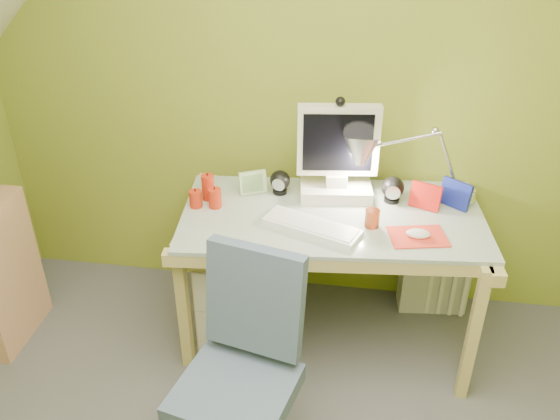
# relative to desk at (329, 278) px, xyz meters

# --- Properties ---
(wall_back) EXTENTS (3.20, 0.01, 2.40)m
(wall_back) POSITION_rel_desk_xyz_m (-0.22, 0.42, 0.83)
(wall_back) COLOR olive
(wall_back) RESTS_ON floor
(desk) EXTENTS (1.45, 0.82, 0.74)m
(desk) POSITION_rel_desk_xyz_m (0.00, 0.00, 0.00)
(desk) COLOR tan
(desk) RESTS_ON floor
(monitor) EXTENTS (0.44, 0.29, 0.56)m
(monitor) POSITION_rel_desk_xyz_m (0.00, 0.18, 0.65)
(monitor) COLOR silver
(monitor) RESTS_ON desk
(speaker_left) EXTENTS (0.12, 0.12, 0.12)m
(speaker_left) POSITION_rel_desk_xyz_m (-0.27, 0.16, 0.43)
(speaker_left) COLOR black
(speaker_left) RESTS_ON desk
(speaker_right) EXTENTS (0.11, 0.11, 0.13)m
(speaker_right) POSITION_rel_desk_xyz_m (0.27, 0.16, 0.44)
(speaker_right) COLOR black
(speaker_right) RESTS_ON desk
(keyboard) EXTENTS (0.46, 0.29, 0.02)m
(keyboard) POSITION_rel_desk_xyz_m (-0.08, -0.14, 0.38)
(keyboard) COLOR white
(keyboard) RESTS_ON desk
(mousepad) EXTENTS (0.28, 0.22, 0.01)m
(mousepad) POSITION_rel_desk_xyz_m (0.38, -0.14, 0.37)
(mousepad) COLOR red
(mousepad) RESTS_ON desk
(mouse) EXTENTS (0.11, 0.08, 0.04)m
(mouse) POSITION_rel_desk_xyz_m (0.38, -0.14, 0.39)
(mouse) COLOR white
(mouse) RESTS_ON mousepad
(amber_tumbler) EXTENTS (0.08, 0.08, 0.08)m
(amber_tumbler) POSITION_rel_desk_xyz_m (0.18, -0.08, 0.41)
(amber_tumbler) COLOR #9C3A16
(amber_tumbler) RESTS_ON desk
(candle_cluster) EXTENTS (0.19, 0.17, 0.13)m
(candle_cluster) POSITION_rel_desk_xyz_m (-0.60, 0.01, 0.43)
(candle_cluster) COLOR red
(candle_cluster) RESTS_ON desk
(photo_frame_red) EXTENTS (0.14, 0.07, 0.12)m
(photo_frame_red) POSITION_rel_desk_xyz_m (0.42, 0.12, 0.43)
(photo_frame_red) COLOR red
(photo_frame_red) RESTS_ON desk
(photo_frame_blue) EXTENTS (0.13, 0.11, 0.13)m
(photo_frame_blue) POSITION_rel_desk_xyz_m (0.56, 0.16, 0.44)
(photo_frame_blue) COLOR #162397
(photo_frame_blue) RESTS_ON desk
(photo_frame_green) EXTENTS (0.13, 0.07, 0.11)m
(photo_frame_green) POSITION_rel_desk_xyz_m (-0.40, 0.14, 0.43)
(photo_frame_green) COLOR #AFD18F
(photo_frame_green) RESTS_ON desk
(desk_lamp) EXTENTS (0.56, 0.33, 0.56)m
(desk_lamp) POSITION_rel_desk_xyz_m (0.45, 0.18, 0.65)
(desk_lamp) COLOR #B2B1B5
(desk_lamp) RESTS_ON desk
(task_chair) EXTENTS (0.57, 0.57, 0.86)m
(task_chair) POSITION_rel_desk_xyz_m (-0.29, -0.83, 0.06)
(task_chair) COLOR #42536C
(task_chair) RESTS_ON floor
(radiator) EXTENTS (0.37, 0.18, 0.36)m
(radiator) POSITION_rel_desk_xyz_m (0.55, 0.32, -0.19)
(radiator) COLOR silver
(radiator) RESTS_ON floor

